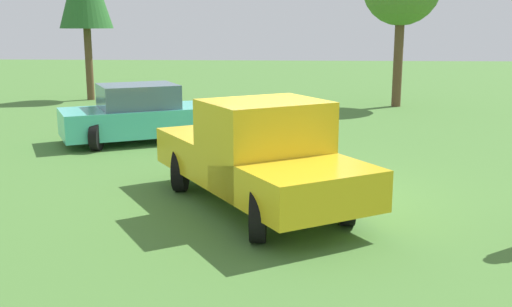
# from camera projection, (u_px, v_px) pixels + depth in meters

# --- Properties ---
(ground_plane) EXTENTS (80.00, 80.00, 0.00)m
(ground_plane) POSITION_uv_depth(u_px,v_px,m) (289.00, 193.00, 10.79)
(ground_plane) COLOR #477533
(pickup_truck) EXTENTS (4.91, 3.99, 1.81)m
(pickup_truck) POSITION_uv_depth(u_px,v_px,m) (259.00, 153.00, 9.74)
(pickup_truck) COLOR black
(pickup_truck) RESTS_ON ground_plane
(sedan_near) EXTENTS (3.51, 4.62, 1.48)m
(sedan_near) POSITION_uv_depth(u_px,v_px,m) (145.00, 115.00, 15.48)
(sedan_near) COLOR black
(sedan_near) RESTS_ON ground_plane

